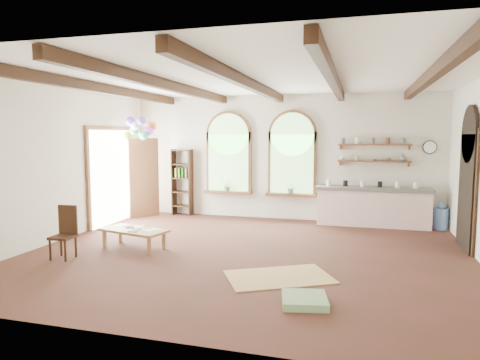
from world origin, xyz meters
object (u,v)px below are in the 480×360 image
(kitchen_counter, at_px, (373,206))
(coffee_table, at_px, (134,231))
(side_chair, at_px, (64,243))
(balloon_cluster, at_px, (140,128))

(kitchen_counter, relative_size, coffee_table, 1.88)
(side_chair, bearing_deg, kitchen_counter, 39.19)
(kitchen_counter, bearing_deg, balloon_cluster, -171.03)
(coffee_table, bearing_deg, balloon_cluster, 115.59)
(side_chair, height_order, balloon_cluster, balloon_cluster)
(coffee_table, distance_m, side_chair, 1.28)
(kitchen_counter, height_order, coffee_table, kitchen_counter)
(kitchen_counter, distance_m, side_chair, 6.90)
(kitchen_counter, relative_size, balloon_cluster, 2.35)
(coffee_table, bearing_deg, side_chair, -131.64)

